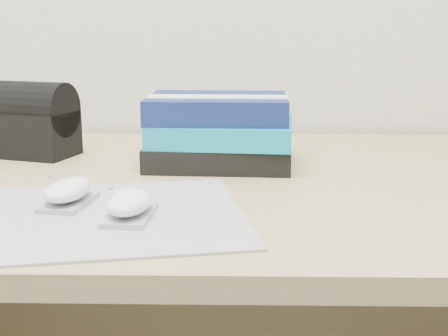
{
  "coord_description": "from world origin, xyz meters",
  "views": [
    {
      "loc": [
        -0.05,
        0.62,
        0.97
      ],
      "look_at": [
        -0.07,
        1.47,
        0.77
      ],
      "focal_mm": 50.0,
      "sensor_mm": 36.0,
      "label": 1
    }
  ],
  "objects_px": {
    "book_stack": "(220,131)",
    "desk": "(266,297)",
    "mouse_rear": "(68,192)",
    "mouse_front": "(129,204)",
    "pouch": "(33,120)"
  },
  "relations": [
    {
      "from": "mouse_front",
      "to": "pouch",
      "type": "relative_size",
      "value": 0.61
    },
    {
      "from": "desk",
      "to": "mouse_front",
      "type": "relative_size",
      "value": 15.9
    },
    {
      "from": "mouse_rear",
      "to": "pouch",
      "type": "bearing_deg",
      "value": 114.38
    },
    {
      "from": "mouse_front",
      "to": "mouse_rear",
      "type": "bearing_deg",
      "value": 148.42
    },
    {
      "from": "desk",
      "to": "mouse_rear",
      "type": "xyz_separation_m",
      "value": [
        -0.28,
        -0.23,
        0.26
      ]
    },
    {
      "from": "book_stack",
      "to": "pouch",
      "type": "bearing_deg",
      "value": 169.75
    },
    {
      "from": "desk",
      "to": "book_stack",
      "type": "distance_m",
      "value": 0.31
    },
    {
      "from": "mouse_front",
      "to": "pouch",
      "type": "distance_m",
      "value": 0.45
    },
    {
      "from": "mouse_front",
      "to": "pouch",
      "type": "bearing_deg",
      "value": 121.97
    },
    {
      "from": "book_stack",
      "to": "desk",
      "type": "bearing_deg",
      "value": -20.89
    },
    {
      "from": "desk",
      "to": "mouse_rear",
      "type": "relative_size",
      "value": 15.45
    },
    {
      "from": "desk",
      "to": "mouse_front",
      "type": "bearing_deg",
      "value": -122.55
    },
    {
      "from": "desk",
      "to": "mouse_rear",
      "type": "distance_m",
      "value": 0.44
    },
    {
      "from": "desk",
      "to": "book_stack",
      "type": "bearing_deg",
      "value": 159.11
    },
    {
      "from": "mouse_rear",
      "to": "mouse_front",
      "type": "bearing_deg",
      "value": -31.58
    }
  ]
}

